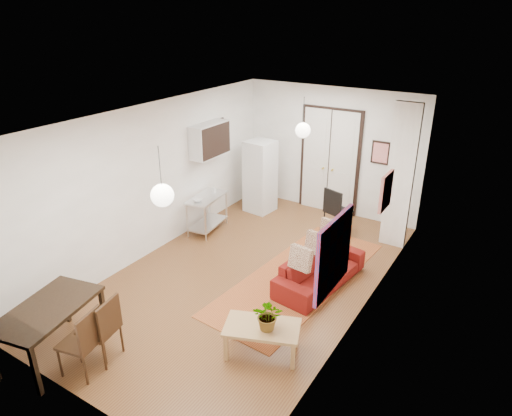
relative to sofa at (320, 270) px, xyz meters
The scene contains 27 objects.
floor 1.31m from the sofa, 160.81° to the right, with size 7.00×7.00×0.00m, color brown.
ceiling 2.92m from the sofa, 160.81° to the right, with size 4.20×7.00×0.02m, color white.
wall_back 3.51m from the sofa, 111.49° to the left, with size 4.20×0.02×2.90m, color white.
wall_front 4.27m from the sofa, 107.17° to the right, with size 4.20×0.02×2.90m, color white.
wall_left 3.54m from the sofa, behind, with size 0.02×7.00×2.90m, color white.
wall_right 1.53m from the sofa, 25.40° to the right, with size 0.02×7.00×2.90m, color white.
double_doors 3.39m from the sofa, 111.78° to the left, with size 1.44×0.06×2.50m, color silver.
stub_partition 2.51m from the sofa, 73.31° to the left, with size 0.50×0.10×2.90m, color white.
wall_cabinet 3.69m from the sofa, 161.00° to the left, with size 0.35×1.00×0.70m, color silver.
painting_popart 2.33m from the sofa, 62.69° to the right, with size 0.05×1.00×1.00m, color red.
painting_abstract 1.79m from the sofa, 23.67° to the left, with size 0.05×0.50×0.60m, color #F5E3CC.
poster_back 3.32m from the sofa, 91.16° to the left, with size 0.40×0.03×0.50m, color red.
print_left 4.01m from the sofa, 154.32° to the left, with size 0.03×0.44×0.54m, color #915F3C.
pendant_back 2.80m from the sofa, 127.52° to the left, with size 0.30×0.30×0.80m.
pendant_front 3.35m from the sofa, 116.58° to the right, with size 0.30×0.30×0.80m.
kilim_rug 0.48m from the sofa, behind, with size 1.50×4.00×0.01m, color #A95A2A.
sofa is the anchor object (origin of this frame).
coffee_table 2.03m from the sofa, 88.55° to the right, with size 1.16×0.90×0.46m.
potted_plant 2.08m from the sofa, 85.74° to the right, with size 0.35×0.40×0.45m, color #326F35.
kitchen_counter 3.04m from the sofa, 167.21° to the left, with size 0.65×1.08×0.78m.
bowl 3.03m from the sofa, behind, with size 0.18×0.18×0.05m, color silver.
soap_bottle 3.16m from the sofa, 162.71° to the left, with size 0.07×0.07×0.16m, color #4E9FAB.
fridge 3.41m from the sofa, 139.48° to the left, with size 0.60×0.60×1.70m, color silver.
dining_table 4.31m from the sofa, 123.70° to the right, with size 1.07×1.54×0.78m.
dining_chair_near 3.65m from the sofa, 119.35° to the right, with size 0.54×0.70×0.97m.
dining_chair_far 3.92m from the sofa, 117.15° to the right, with size 0.54×0.70×0.97m.
black_side_chair 2.22m from the sofa, 103.73° to the left, with size 0.59×0.60×1.02m.
Camera 1 is at (3.86, -5.94, 4.43)m, focal length 32.00 mm.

